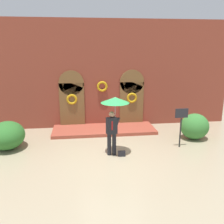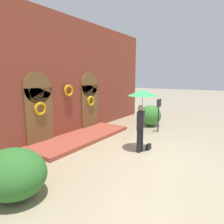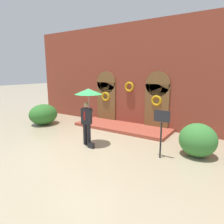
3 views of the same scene
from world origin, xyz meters
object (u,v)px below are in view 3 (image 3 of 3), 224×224
handbag (91,145)px  sign_post (161,126)px  shrub_right (198,140)px  shrub_left (43,114)px  person_with_umbrella (88,100)px

handbag → sign_post: sign_post is taller
sign_post → shrub_right: (1.06, 0.88, -0.56)m
handbag → shrub_right: (3.71, 1.50, 0.50)m
handbag → sign_post: 2.91m
sign_post → shrub_right: sign_post is taller
sign_post → shrub_left: bearing=173.9°
person_with_umbrella → handbag: bearing=-35.7°
shrub_right → sign_post: bearing=-140.4°
shrub_left → shrub_right: 8.39m
shrub_left → shrub_right: size_ratio=1.26×
sign_post → shrub_left: (-7.33, 0.79, -0.58)m
shrub_left → person_with_umbrella: bearing=-15.3°
handbag → shrub_left: bearing=166.2°
person_with_umbrella → shrub_right: size_ratio=1.79×
shrub_left → shrub_right: bearing=0.6°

